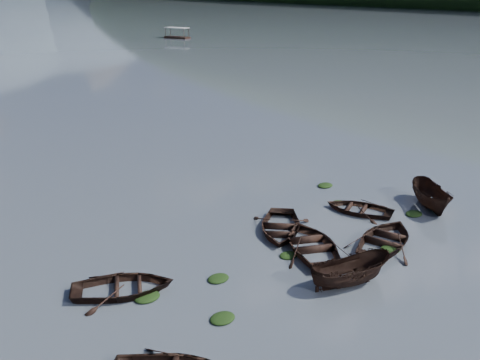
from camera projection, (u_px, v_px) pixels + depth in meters
ground_plane at (412, 296)px, 23.61m from camera, size 2400.00×2400.00×0.00m
rowboat_1 at (312, 250)px, 27.66m from camera, size 5.44×6.04×1.03m
rowboat_2 at (349, 284)px, 24.55m from camera, size 4.38×2.68×1.59m
rowboat_3 at (359, 212)px, 32.18m from camera, size 4.26×4.84×0.83m
rowboat_4 at (385, 244)px, 28.22m from camera, size 5.65×4.72×1.01m
rowboat_5 at (430, 207)px, 32.80m from camera, size 3.94×4.49×1.69m
rowboat_6 at (123, 292)px, 23.91m from camera, size 5.52×4.98×0.94m
rowboat_7 at (280, 231)px, 29.69m from camera, size 5.64×5.62×0.96m
weed_clump_0 at (222, 320)px, 22.00m from camera, size 1.11×0.91×0.24m
weed_clump_1 at (218, 280)px, 24.92m from camera, size 1.07×0.85×0.23m
weed_clump_2 at (390, 250)px, 27.61m from camera, size 1.19×0.95×0.26m
weed_clump_3 at (338, 203)px, 33.41m from camera, size 0.84×0.71×0.19m
weed_clump_4 at (414, 215)px, 31.78m from camera, size 1.12×0.89×0.23m
weed_clump_5 at (147, 298)px, 23.47m from camera, size 1.19×0.96×0.25m
weed_clump_6 at (288, 256)px, 27.02m from camera, size 0.97×0.81×0.20m
weed_clump_7 at (325, 186)px, 36.13m from camera, size 1.12×0.89×0.24m
pontoon_right at (177, 38)px, 126.35m from camera, size 4.63×6.58×2.33m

